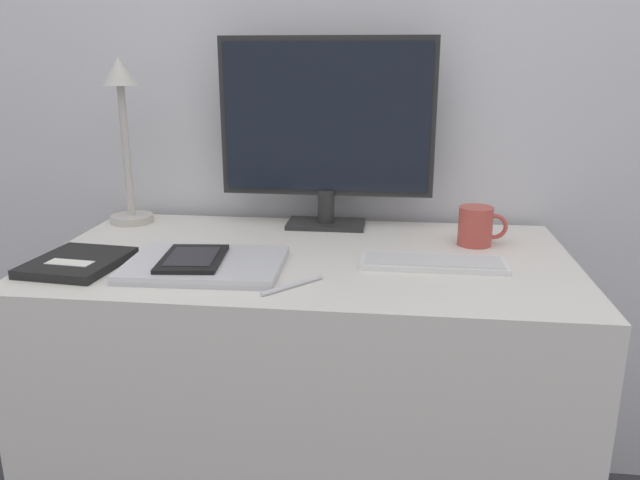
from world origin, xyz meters
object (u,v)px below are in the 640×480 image
at_px(monitor, 326,126).
at_px(notebook, 77,262).
at_px(keyboard, 433,263).
at_px(coffee_mug, 476,226).
at_px(laptop, 205,264).
at_px(ereader, 192,258).
at_px(desk_lamp, 124,125).
at_px(pen, 293,285).

distance_m(monitor, notebook, 0.67).
bearing_deg(keyboard, coffee_mug, 57.83).
bearing_deg(keyboard, laptop, -170.94).
distance_m(monitor, laptop, 0.50).
relative_size(laptop, ereader, 1.73).
bearing_deg(desk_lamp, laptop, -48.50).
distance_m(monitor, keyboard, 0.47).
xyz_separation_m(monitor, keyboard, (0.26, -0.30, -0.25)).
bearing_deg(notebook, monitor, 38.97).
xyz_separation_m(notebook, coffee_mug, (0.85, 0.27, 0.04)).
bearing_deg(notebook, desk_lamp, 95.65).
bearing_deg(notebook, pen, -8.15).
height_order(monitor, keyboard, monitor).
xyz_separation_m(notebook, pen, (0.47, -0.07, -0.01)).
distance_m(keyboard, notebook, 0.75).
relative_size(laptop, coffee_mug, 2.88).
height_order(keyboard, ereader, ereader).
bearing_deg(monitor, notebook, -141.03).
distance_m(ereader, coffee_mug, 0.66).
bearing_deg(coffee_mug, monitor, 161.14).
relative_size(monitor, pen, 4.69).
xyz_separation_m(ereader, notebook, (-0.25, -0.01, -0.01)).
xyz_separation_m(keyboard, desk_lamp, (-0.78, 0.27, 0.25)).
height_order(keyboard, laptop, laptop).
xyz_separation_m(laptop, coffee_mug, (0.58, 0.25, 0.04)).
bearing_deg(pen, desk_lamp, 139.34).
xyz_separation_m(ereader, coffee_mug, (0.61, 0.25, 0.02)).
height_order(ereader, pen, ereader).
bearing_deg(keyboard, ereader, -170.58).
bearing_deg(notebook, laptop, 4.34).
relative_size(monitor, desk_lamp, 1.27).
bearing_deg(desk_lamp, keyboard, -19.22).
distance_m(laptop, notebook, 0.27).
xyz_separation_m(laptop, pen, (0.20, -0.09, -0.00)).
distance_m(keyboard, desk_lamp, 0.87).
xyz_separation_m(ereader, desk_lamp, (-0.28, 0.36, 0.23)).
distance_m(desk_lamp, coffee_mug, 0.92).
bearing_deg(ereader, desk_lamp, 128.58).
bearing_deg(laptop, notebook, -175.66).
bearing_deg(laptop, desk_lamp, 131.50).
bearing_deg(ereader, pen, -19.84).
relative_size(keyboard, coffee_mug, 2.70).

